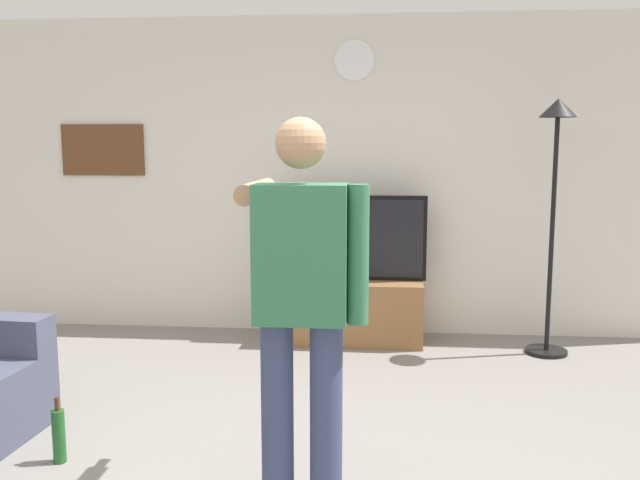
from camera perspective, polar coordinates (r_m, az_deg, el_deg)
The scene contains 8 objects.
back_wall at distance 5.76m, azimuth 0.97°, elevation 5.42°, with size 6.40×0.10×2.70m, color silver.
tv_stand at distance 5.56m, azimuth 2.70°, elevation -6.08°, with size 1.17×0.51×0.52m.
television at distance 5.49m, azimuth 2.76°, elevation 0.20°, with size 1.22×0.07×0.70m.
wall_clock at distance 5.73m, azimuth 2.97°, elevation 15.14°, with size 0.33×0.33×0.03m, color white.
framed_picture at distance 6.18m, azimuth -18.09°, elevation 7.35°, with size 0.73×0.04×0.44m, color brown.
floor_lamp at distance 5.36m, azimuth 19.50°, elevation 5.38°, with size 0.32×0.32×1.97m.
person_standing_nearer_lamp at distance 2.81m, azimuth -1.60°, elevation -5.10°, with size 0.56×0.78×1.74m.
beverage_bottle at distance 3.80m, azimuth -21.49°, elevation -15.31°, with size 0.07×0.07×0.35m.
Camera 1 is at (0.41, -2.79, 1.62)m, focal length 37.32 mm.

